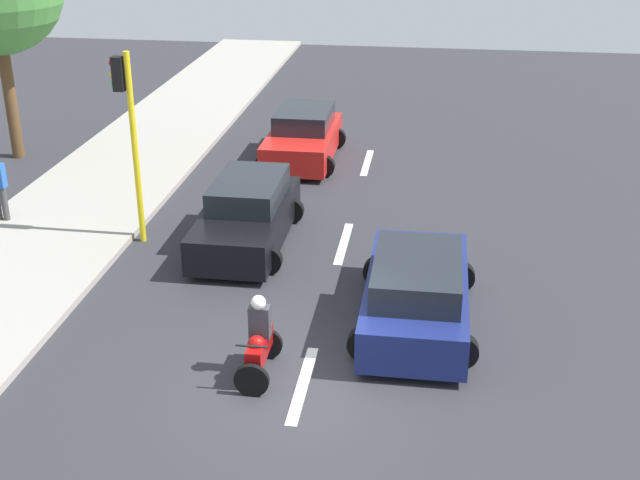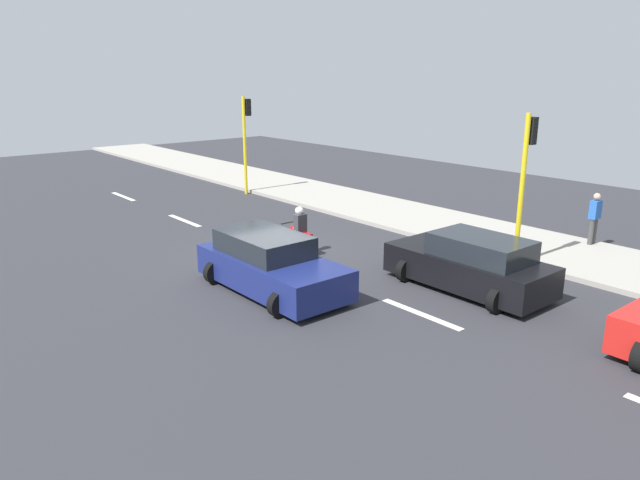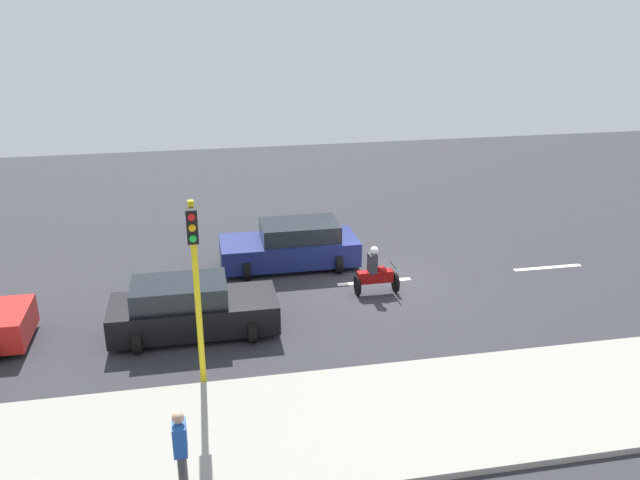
{
  "view_description": "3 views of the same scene",
  "coord_description": "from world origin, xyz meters",
  "px_view_note": "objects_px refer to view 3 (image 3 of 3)",
  "views": [
    {
      "loc": [
        -2.05,
        12.08,
        8.16
      ],
      "look_at": [
        0.01,
        -2.18,
        1.77
      ],
      "focal_mm": 47.32,
      "sensor_mm": 36.0,
      "label": 1
    },
    {
      "loc": [
        -10.32,
        -14.58,
        5.62
      ],
      "look_at": [
        0.46,
        -1.67,
        0.82
      ],
      "focal_mm": 33.41,
      "sensor_mm": 36.0,
      "label": 2
    },
    {
      "loc": [
        18.31,
        -5.29,
        8.66
      ],
      "look_at": [
        0.32,
        -1.83,
        1.68
      ],
      "focal_mm": 36.73,
      "sensor_mm": 36.0,
      "label": 3
    }
  ],
  "objects_px": {
    "car_dark_blue": "(292,246)",
    "motorcycle": "(376,274)",
    "pedestrian_near_signal": "(181,449)",
    "traffic_light_corner": "(195,270)",
    "car_black": "(191,309)"
  },
  "relations": [
    {
      "from": "motorcycle",
      "to": "traffic_light_corner",
      "type": "distance_m",
      "value": 7.05
    },
    {
      "from": "pedestrian_near_signal",
      "to": "car_black",
      "type": "bearing_deg",
      "value": 178.17
    },
    {
      "from": "car_dark_blue",
      "to": "pedestrian_near_signal",
      "type": "distance_m",
      "value": 10.93
    },
    {
      "from": "car_dark_blue",
      "to": "motorcycle",
      "type": "distance_m",
      "value": 3.41
    },
    {
      "from": "car_dark_blue",
      "to": "traffic_light_corner",
      "type": "distance_m",
      "value": 7.69
    },
    {
      "from": "car_black",
      "to": "traffic_light_corner",
      "type": "xyz_separation_m",
      "value": [
        2.6,
        0.23,
        2.22
      ]
    },
    {
      "from": "pedestrian_near_signal",
      "to": "traffic_light_corner",
      "type": "relative_size",
      "value": 0.38
    },
    {
      "from": "car_black",
      "to": "motorcycle",
      "type": "xyz_separation_m",
      "value": [
        -1.46,
        5.53,
        -0.07
      ]
    },
    {
      "from": "pedestrian_near_signal",
      "to": "traffic_light_corner",
      "type": "bearing_deg",
      "value": 173.26
    },
    {
      "from": "car_black",
      "to": "motorcycle",
      "type": "height_order",
      "value": "motorcycle"
    },
    {
      "from": "car_dark_blue",
      "to": "traffic_light_corner",
      "type": "xyz_separation_m",
      "value": [
        6.67,
        -3.11,
        2.22
      ]
    },
    {
      "from": "motorcycle",
      "to": "pedestrian_near_signal",
      "type": "relative_size",
      "value": 0.91
    },
    {
      "from": "car_dark_blue",
      "to": "motorcycle",
      "type": "relative_size",
      "value": 2.96
    },
    {
      "from": "traffic_light_corner",
      "to": "pedestrian_near_signal",
      "type": "bearing_deg",
      "value": -6.74
    },
    {
      "from": "car_dark_blue",
      "to": "traffic_light_corner",
      "type": "bearing_deg",
      "value": -24.96
    }
  ]
}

